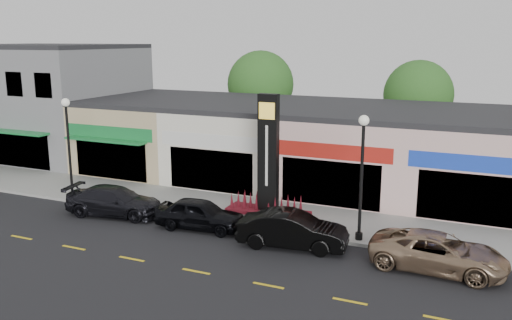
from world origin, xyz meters
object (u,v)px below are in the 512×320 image
object	(u,v)px
lamp_east_near	(362,165)
car_black_conv	(293,230)
car_gold_suv	(438,252)
car_black_sedan	(200,214)
pylon_sign	(268,172)
car_dark_sedan	(115,201)
lamp_west_near	(68,138)

from	to	relation	value
lamp_east_near	car_black_conv	xyz separation A→B (m)	(-2.48, -1.65, -2.71)
car_gold_suv	lamp_east_near	bearing A→B (deg)	67.97
car_black_sedan	pylon_sign	bearing A→B (deg)	-42.04
car_dark_sedan	car_black_sedan	size ratio (longest dim) A/B	1.18
pylon_sign	car_dark_sedan	distance (m)	7.88
lamp_west_near	lamp_east_near	world-z (taller)	same
car_black_conv	car_gold_suv	size ratio (longest dim) A/B	0.91
car_dark_sedan	car_black_conv	xyz separation A→B (m)	(9.67, -0.45, 0.04)
car_gold_suv	car_black_sedan	bearing A→B (deg)	90.94
lamp_west_near	pylon_sign	size ratio (longest dim) A/B	0.91
car_dark_sedan	car_gold_suv	distance (m)	15.60
lamp_west_near	car_gold_suv	size ratio (longest dim) A/B	1.06
pylon_sign	car_gold_suv	size ratio (longest dim) A/B	1.17
lamp_east_near	car_gold_suv	size ratio (longest dim) A/B	1.06
car_dark_sedan	car_black_sedan	world-z (taller)	car_dark_sedan
lamp_west_near	car_black_sedan	world-z (taller)	lamp_west_near
lamp_west_near	car_black_conv	world-z (taller)	lamp_west_near
pylon_sign	car_gold_suv	bearing A→B (deg)	-21.30
lamp_west_near	car_black_conv	size ratio (longest dim) A/B	1.17
car_black_conv	car_dark_sedan	bearing A→B (deg)	80.14
lamp_east_near	pylon_sign	distance (m)	5.42
lamp_east_near	car_black_sedan	world-z (taller)	lamp_east_near
pylon_sign	car_black_conv	xyz separation A→B (m)	(2.52, -3.35, -1.51)
car_black_conv	lamp_east_near	bearing A→B (deg)	-63.55
car_black_conv	car_gold_suv	distance (m)	5.93
pylon_sign	car_black_sedan	distance (m)	4.01
lamp_east_near	car_gold_suv	world-z (taller)	lamp_east_near
lamp_east_near	car_dark_sedan	xyz separation A→B (m)	(-12.16, -1.21, -2.75)
car_black_conv	lamp_west_near	bearing A→B (deg)	75.80
lamp_west_near	car_black_conv	bearing A→B (deg)	-6.98
pylon_sign	lamp_west_near	bearing A→B (deg)	-171.23
car_dark_sedan	car_black_sedan	xyz separation A→B (m)	(4.92, -0.04, -0.00)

